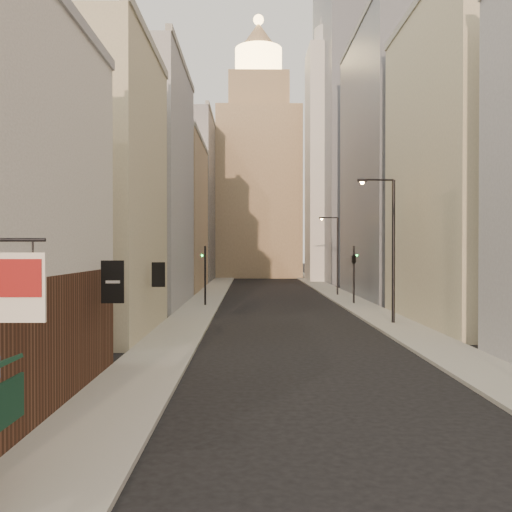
% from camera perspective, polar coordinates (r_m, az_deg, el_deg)
% --- Properties ---
extents(sidewalk_left, '(3.00, 140.00, 0.15)m').
position_cam_1_polar(sidewalk_left, '(61.30, -4.38, -3.66)').
color(sidewalk_left, '#9A998D').
rests_on(sidewalk_left, ground).
extents(sidewalk_right, '(3.00, 140.00, 0.15)m').
position_cam_1_polar(sidewalk_right, '(61.82, 7.76, -3.63)').
color(sidewalk_right, '#9A998D').
rests_on(sidewalk_right, ground).
extents(left_bldg_beige, '(8.00, 12.00, 16.00)m').
position_cam_1_polar(left_bldg_beige, '(33.53, -17.21, 6.24)').
color(left_bldg_beige, tan).
rests_on(left_bldg_beige, ground).
extents(left_bldg_grey, '(8.00, 16.00, 20.00)m').
position_cam_1_polar(left_bldg_grey, '(49.20, -11.85, 6.83)').
color(left_bldg_grey, gray).
rests_on(left_bldg_grey, ground).
extents(left_bldg_tan, '(8.00, 18.00, 17.00)m').
position_cam_1_polar(left_bldg_tan, '(66.77, -8.83, 3.93)').
color(left_bldg_tan, '#947A58').
rests_on(left_bldg_tan, ground).
extents(left_bldg_wingrid, '(8.00, 20.00, 24.00)m').
position_cam_1_polar(left_bldg_wingrid, '(86.81, -6.94, 5.51)').
color(left_bldg_wingrid, gray).
rests_on(left_bldg_wingrid, ground).
extents(right_bldg_beige, '(8.00, 16.00, 20.00)m').
position_cam_1_polar(right_bldg_beige, '(39.14, 21.35, 8.37)').
color(right_bldg_beige, tan).
rests_on(right_bldg_beige, ground).
extents(right_bldg_wingrid, '(8.00, 20.00, 26.00)m').
position_cam_1_polar(right_bldg_wingrid, '(58.41, 13.91, 8.81)').
color(right_bldg_wingrid, gray).
rests_on(right_bldg_wingrid, ground).
extents(highrise, '(21.00, 23.00, 51.20)m').
position_cam_1_polar(highrise, '(88.94, 13.13, 14.30)').
color(highrise, gray).
rests_on(highrise, ground).
extents(clock_tower, '(14.00, 14.00, 44.90)m').
position_cam_1_polar(clock_tower, '(98.84, 0.25, 8.21)').
color(clock_tower, '#947A58').
rests_on(clock_tower, ground).
extents(white_tower, '(8.00, 8.00, 41.50)m').
position_cam_1_polar(white_tower, '(86.03, 7.85, 9.98)').
color(white_tower, silver).
rests_on(white_tower, ground).
extents(streetlamp_mid, '(2.39, 0.43, 9.11)m').
position_cam_1_polar(streetlamp_mid, '(36.46, 13.23, 1.40)').
color(streetlamp_mid, black).
rests_on(streetlamp_mid, ground).
extents(streetlamp_far, '(2.02, 0.77, 7.92)m').
position_cam_1_polar(streetlamp_far, '(57.50, 7.98, 0.48)').
color(streetlamp_far, black).
rests_on(streetlamp_far, ground).
extents(traffic_light_left, '(0.51, 0.36, 5.00)m').
position_cam_1_polar(traffic_light_left, '(46.92, -5.12, -0.97)').
color(traffic_light_left, black).
rests_on(traffic_light_left, ground).
extents(traffic_light_right, '(0.73, 0.73, 5.00)m').
position_cam_1_polar(traffic_light_right, '(48.98, 9.76, -0.29)').
color(traffic_light_right, black).
rests_on(traffic_light_right, ground).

